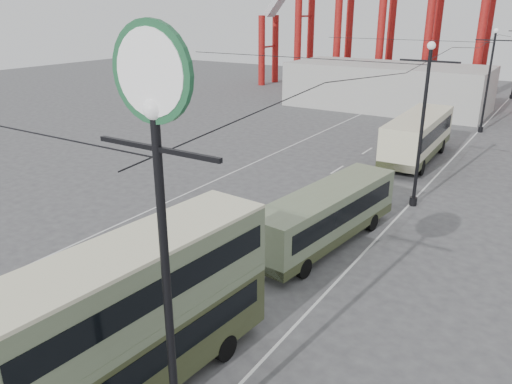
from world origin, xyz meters
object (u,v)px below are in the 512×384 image
Objects in this scene: single_decker_green at (326,215)px; lamp_post_near at (158,169)px; double_decker_bus at (138,313)px; pedestrian at (221,232)px; single_decker_cream at (418,135)px.

lamp_post_near is at bearing -74.04° from single_decker_green.
double_decker_bus is 5.67× the size of pedestrian.
lamp_post_near is at bearing -86.85° from single_decker_cream.
lamp_post_near reaches higher than single_decker_cream.
lamp_post_near is 1.06× the size of single_decker_green.
double_decker_bus is at bearing 68.83° from pedestrian.
double_decker_bus is at bearing -91.58° from single_decker_cream.
double_decker_bus is 0.92× the size of single_decker_green.
pedestrian is (-6.26, 10.38, -7.04)m from lamp_post_near.
lamp_post_near is 5.85m from double_decker_bus.
lamp_post_near reaches higher than double_decker_bus.
lamp_post_near is at bearing -23.46° from double_decker_bus.
lamp_post_near is 31.15m from single_decker_cream.
single_decker_green is at bearing -90.42° from single_decker_cream.
lamp_post_near is at bearing 77.42° from pedestrian.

